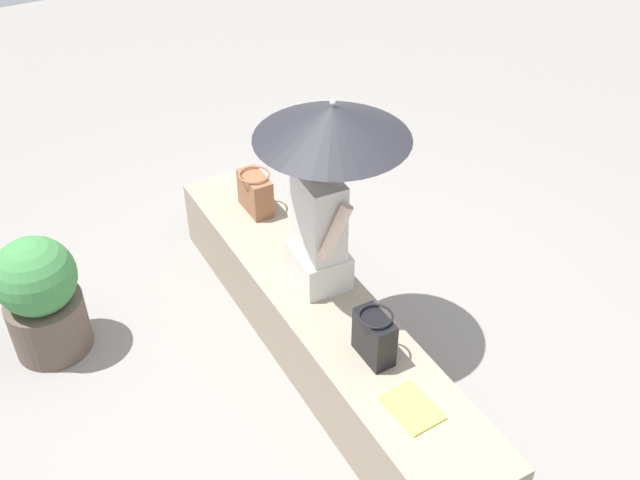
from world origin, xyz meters
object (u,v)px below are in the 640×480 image
object	(u,v)px
tote_bag_canvas	(255,192)
magazine	(412,408)
person_seated	(319,226)
handbag_black	(374,336)
planter_near	(41,297)
parasol	(332,122)

from	to	relation	value
tote_bag_canvas	magazine	bearing A→B (deg)	177.93
person_seated	handbag_black	xyz separation A→B (m)	(-0.67, 0.05, -0.25)
person_seated	planter_near	distance (m)	1.68
person_seated	parasol	distance (m)	0.66
person_seated	planter_near	bearing A→B (deg)	63.43
handbag_black	tote_bag_canvas	xyz separation A→B (m)	(1.49, -0.04, -0.00)
person_seated	handbag_black	world-z (taller)	person_seated
tote_bag_canvas	planter_near	size ratio (longest dim) A/B	0.35
magazine	planter_near	bearing A→B (deg)	34.45
handbag_black	planter_near	world-z (taller)	planter_near
handbag_black	person_seated	bearing A→B (deg)	-4.68
person_seated	parasol	world-z (taller)	parasol
parasol	person_seated	bearing A→B (deg)	43.00
parasol	magazine	size ratio (longest dim) A/B	4.17
planter_near	parasol	bearing A→B (deg)	-117.41
handbag_black	planter_near	xyz separation A→B (m)	(1.39, 1.39, -0.20)
handbag_black	magazine	xyz separation A→B (m)	(-0.38, 0.02, -0.13)
tote_bag_canvas	parasol	bearing A→B (deg)	-176.07
handbag_black	planter_near	size ratio (longest dim) A/B	0.36
magazine	planter_near	size ratio (longest dim) A/B	0.35
person_seated	parasol	bearing A→B (deg)	-137.00
person_seated	magazine	world-z (taller)	person_seated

